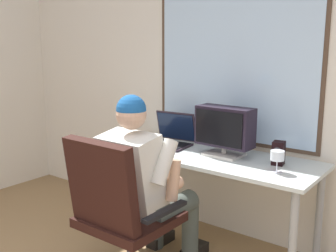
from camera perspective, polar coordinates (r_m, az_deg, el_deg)
wall_rear at (r=3.21m, az=10.93°, el=8.93°), size 5.15×0.08×2.82m
desk at (r=3.07m, az=5.43°, el=-5.52°), size 1.66×0.63×0.73m
office_chair at (r=2.58m, az=-7.13°, el=-11.09°), size 0.63×0.62×1.00m
person_seated at (r=2.73m, az=-3.20°, el=-7.72°), size 0.53×0.75×1.23m
crt_monitor at (r=2.97m, az=7.90°, el=-0.27°), size 0.42×0.22×0.36m
laptop at (r=3.30m, az=0.41°, el=-1.43°), size 0.38×0.35×0.25m
wine_glass at (r=2.68m, az=14.98°, el=-4.16°), size 0.09×0.09×0.14m
desk_speaker at (r=2.85m, az=15.12°, el=-3.66°), size 0.09×0.10×0.16m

